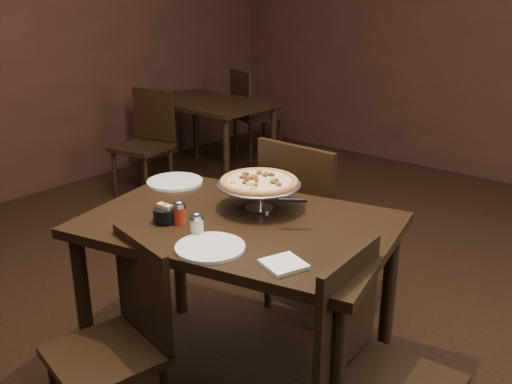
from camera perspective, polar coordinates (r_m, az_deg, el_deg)
The scene contains 16 objects.
room at distance 2.21m, azimuth 1.94°, elevation 12.66°, with size 6.04×7.04×2.84m.
dining_table at distance 2.38m, azimuth -1.70°, elevation -5.12°, with size 1.39×1.08×0.78m.
background_table at distance 5.25m, azimuth -4.76°, elevation 8.09°, with size 1.12×0.75×0.70m.
pizza_stand at distance 2.42m, azimuth 0.30°, elevation 1.01°, with size 0.36×0.36×0.15m.
parmesan_shaker at distance 2.20m, azimuth -5.94°, elevation -3.26°, with size 0.05×0.05×0.09m.
pepper_flake_shaker at distance 2.31m, azimuth -7.69°, elevation -2.09°, with size 0.06×0.06×0.10m.
packet_caddy at distance 2.34m, azimuth -9.06°, elevation -2.24°, with size 0.10×0.10×0.08m.
napkin_stack at distance 1.97m, azimuth 2.78°, elevation -7.24°, with size 0.13×0.13×0.01m, color white.
plate_left at distance 2.80m, azimuth -8.12°, elevation 1.03°, with size 0.27×0.27×0.01m, color silver.
plate_near at distance 2.10m, azimuth -4.61°, elevation -5.55°, with size 0.26×0.26×0.01m, color silver.
serving_spatula at distance 2.22m, azimuth 3.70°, elevation -0.88°, with size 0.14×0.14×0.02m.
chair_far at distance 2.97m, azimuth 5.27°, elevation -3.03°, with size 0.46×0.46×0.97m.
chair_near at distance 2.26m, azimuth -13.44°, elevation -13.88°, with size 0.45×0.45×0.81m.
chair_side at distance 2.06m, azimuth 11.74°, elevation -16.72°, with size 0.42×0.42×0.86m.
bg_chair_far at distance 5.82m, azimuth -0.49°, elevation 8.14°, with size 0.54×0.54×0.89m.
bg_chair_near at distance 4.86m, azimuth -10.90°, elevation 5.26°, with size 0.48×0.48×0.87m.
Camera 1 is at (1.41, -1.70, 1.68)m, focal length 40.00 mm.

